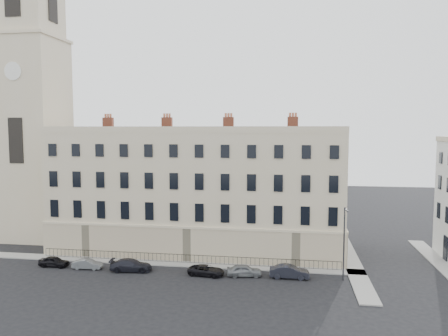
{
  "coord_description": "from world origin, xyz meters",
  "views": [
    {
      "loc": [
        5.96,
        -42.58,
        15.47
      ],
      "look_at": [
        -2.26,
        10.0,
        10.74
      ],
      "focal_mm": 35.0,
      "sensor_mm": 36.0,
      "label": 1
    }
  ],
  "objects_px": {
    "car_b": "(88,264)",
    "car_d": "(206,270)",
    "car_c": "(131,265)",
    "car_a": "(54,262)",
    "car_f": "(289,272)",
    "car_e": "(244,270)",
    "streetlamp": "(344,240)"
  },
  "relations": [
    {
      "from": "car_d",
      "to": "car_e",
      "type": "relative_size",
      "value": 1.05
    },
    {
      "from": "car_a",
      "to": "car_c",
      "type": "xyz_separation_m",
      "value": [
        9.17,
        -0.16,
        0.08
      ]
    },
    {
      "from": "car_a",
      "to": "streetlamp",
      "type": "bearing_deg",
      "value": -88.16
    },
    {
      "from": "car_b",
      "to": "car_f",
      "type": "relative_size",
      "value": 0.8
    },
    {
      "from": "car_d",
      "to": "car_b",
      "type": "bearing_deg",
      "value": 96.88
    },
    {
      "from": "car_a",
      "to": "car_b",
      "type": "height_order",
      "value": "car_a"
    },
    {
      "from": "car_e",
      "to": "streetlamp",
      "type": "relative_size",
      "value": 0.49
    },
    {
      "from": "car_e",
      "to": "car_a",
      "type": "bearing_deg",
      "value": 81.29
    },
    {
      "from": "car_b",
      "to": "car_d",
      "type": "relative_size",
      "value": 0.84
    },
    {
      "from": "car_b",
      "to": "car_c",
      "type": "relative_size",
      "value": 0.72
    },
    {
      "from": "car_e",
      "to": "car_f",
      "type": "bearing_deg",
      "value": -97.04
    },
    {
      "from": "car_d",
      "to": "streetlamp",
      "type": "xyz_separation_m",
      "value": [
        14.2,
        0.61,
        3.67
      ]
    },
    {
      "from": "car_a",
      "to": "car_d",
      "type": "xyz_separation_m",
      "value": [
        17.58,
        -0.28,
        -0.04
      ]
    },
    {
      "from": "car_c",
      "to": "streetlamp",
      "type": "bearing_deg",
      "value": -95.35
    },
    {
      "from": "car_a",
      "to": "car_e",
      "type": "xyz_separation_m",
      "value": [
        21.59,
        0.08,
        0.05
      ]
    },
    {
      "from": "car_d",
      "to": "streetlamp",
      "type": "height_order",
      "value": "streetlamp"
    },
    {
      "from": "car_c",
      "to": "car_d",
      "type": "xyz_separation_m",
      "value": [
        8.41,
        -0.12,
        -0.12
      ]
    },
    {
      "from": "car_b",
      "to": "car_d",
      "type": "xyz_separation_m",
      "value": [
        13.46,
        -0.11,
        -0.0
      ]
    },
    {
      "from": "car_f",
      "to": "car_b",
      "type": "bearing_deg",
      "value": 91.15
    },
    {
      "from": "car_a",
      "to": "car_d",
      "type": "height_order",
      "value": "car_a"
    },
    {
      "from": "car_b",
      "to": "streetlamp",
      "type": "xyz_separation_m",
      "value": [
        27.66,
        0.5,
        3.67
      ]
    },
    {
      "from": "car_c",
      "to": "car_f",
      "type": "xyz_separation_m",
      "value": [
        17.14,
        0.39,
        0.02
      ]
    },
    {
      "from": "car_c",
      "to": "streetlamp",
      "type": "relative_size",
      "value": 0.6
    },
    {
      "from": "car_c",
      "to": "car_b",
      "type": "bearing_deg",
      "value": 83.54
    },
    {
      "from": "car_f",
      "to": "streetlamp",
      "type": "distance_m",
      "value": 6.51
    },
    {
      "from": "car_f",
      "to": "car_c",
      "type": "bearing_deg",
      "value": 91.41
    },
    {
      "from": "car_b",
      "to": "streetlamp",
      "type": "height_order",
      "value": "streetlamp"
    },
    {
      "from": "car_e",
      "to": "car_b",
      "type": "bearing_deg",
      "value": 81.89
    },
    {
      "from": "car_a",
      "to": "car_b",
      "type": "distance_m",
      "value": 4.12
    },
    {
      "from": "car_c",
      "to": "car_f",
      "type": "bearing_deg",
      "value": -95.29
    },
    {
      "from": "car_e",
      "to": "streetlamp",
      "type": "distance_m",
      "value": 10.8
    },
    {
      "from": "streetlamp",
      "to": "car_c",
      "type": "bearing_deg",
      "value": -174.68
    }
  ]
}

